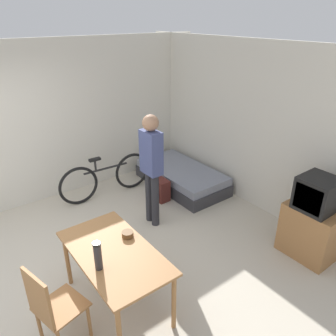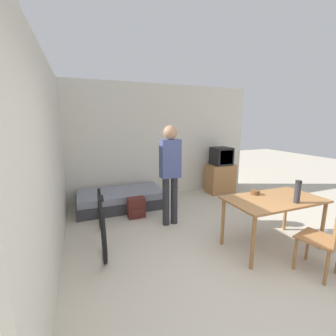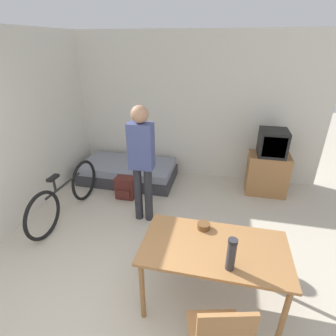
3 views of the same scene
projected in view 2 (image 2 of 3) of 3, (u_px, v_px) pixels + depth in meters
The scene contains 12 objects.
ground_plane at pixel (263, 294), 2.43m from camera, with size 20.00×20.00×0.00m, color beige.
wall_back at pixel (155, 141), 5.50m from camera, with size 5.14×0.06×2.70m.
wall_left at pixel (51, 157), 3.06m from camera, with size 0.06×4.65×2.70m.
daybed at pixel (121, 199), 4.86m from camera, with size 1.81×0.95×0.36m.
tv at pixel (221, 172), 5.80m from camera, with size 0.69×0.46×1.18m.
dining_table at pixel (274, 204), 3.22m from camera, with size 1.38×0.75×0.75m.
wooden_chair at pixel (330, 235), 2.61m from camera, with size 0.52×0.52×0.97m.
bicycle at pixel (101, 220), 3.43m from camera, with size 0.13×1.74×0.78m.
person_standing at pixel (170, 168), 3.88m from camera, with size 0.34×0.24×1.77m.
thermos_flask at pixel (298, 191), 3.00m from camera, with size 0.08×0.08×0.31m.
mate_bowl at pixel (255, 192), 3.38m from camera, with size 0.13×0.13×0.06m.
backpack at pixel (136, 208), 4.34m from camera, with size 0.33×0.24×0.39m.
Camera 2 is at (-1.72, -1.58, 1.83)m, focal length 24.00 mm.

